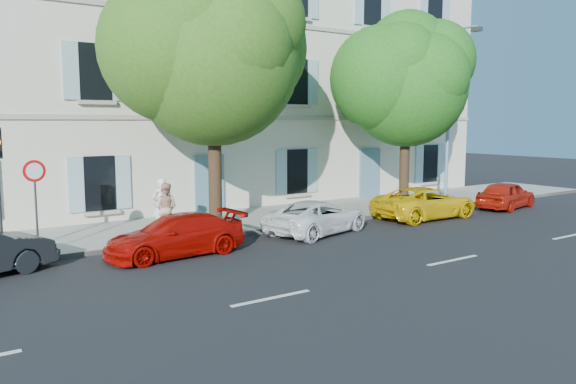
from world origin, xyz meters
TOP-DOWN VIEW (x-y plane):
  - ground at (0.00, 0.00)m, footprint 90.00×90.00m
  - sidewalk at (0.00, 4.45)m, footprint 36.00×4.50m
  - kerb at (0.00, 2.28)m, footprint 36.00×0.16m
  - building at (0.00, 10.20)m, footprint 28.00×7.00m
  - car_red_coupe at (-6.15, 0.86)m, footprint 4.19×1.89m
  - car_white_coupe at (-0.80, 1.16)m, footprint 4.50×2.95m
  - car_yellow_supercar at (4.57, 1.15)m, footprint 4.54×2.11m
  - car_red_hatchback at (9.48, 0.89)m, footprint 3.84×2.17m
  - tree_left at (-3.76, 3.04)m, footprint 5.72×5.72m
  - tree_right at (5.77, 3.49)m, footprint 5.27×5.27m
  - road_sign at (-9.50, 2.62)m, footprint 0.61×0.11m
  - street_lamp at (7.98, 2.86)m, footprint 0.24×1.64m
  - pedestrian_a at (-5.34, 3.98)m, footprint 0.73×0.55m
  - pedestrian_b at (-5.38, 3.49)m, footprint 1.03×1.02m

SIDE VIEW (x-z plane):
  - ground at x=0.00m, z-range 0.00..0.00m
  - sidewalk at x=0.00m, z-range 0.00..0.15m
  - kerb at x=0.00m, z-range 0.00..0.16m
  - car_white_coupe at x=-0.80m, z-range 0.00..1.15m
  - car_red_coupe at x=-6.15m, z-range 0.00..1.19m
  - car_red_hatchback at x=9.48m, z-range 0.00..1.23m
  - car_yellow_supercar at x=4.57m, z-range 0.00..1.26m
  - pedestrian_b at x=-5.38m, z-range 0.15..1.82m
  - pedestrian_a at x=-5.34m, z-range 0.15..1.94m
  - road_sign at x=-9.50m, z-range 0.73..3.37m
  - street_lamp at x=7.98m, z-range 0.67..8.42m
  - tree_right at x=5.77m, z-range 1.30..9.42m
  - tree_left at x=-3.76m, z-range 1.42..10.29m
  - building at x=0.00m, z-range 0.00..12.00m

